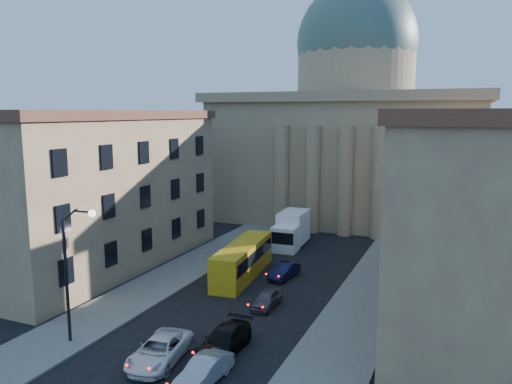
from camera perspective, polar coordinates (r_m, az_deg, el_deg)
sidewalk_left at (r=42.98m, az=-12.11°, el=-10.77°), size 5.00×60.00×0.15m
sidewalk_right at (r=36.50m, az=11.06°, el=-14.41°), size 5.00×60.00×0.15m
church at (r=71.98m, az=11.02°, el=6.82°), size 68.02×28.76×36.60m
building_left at (r=49.41m, az=-17.80°, el=0.39°), size 11.60×26.60×14.70m
building_right at (r=37.57m, az=25.52°, el=-2.71°), size 11.60×26.60×14.70m
street_lamp at (r=33.11m, az=-20.28°, el=-7.70°), size 2.62×0.44×8.83m
car_right_near at (r=28.81m, az=-5.96°, el=-19.67°), size 1.78×4.28×1.38m
car_left_mid at (r=31.18m, az=-10.95°, el=-17.34°), size 3.10×5.56×1.47m
car_right_mid at (r=31.83m, az=-3.67°, el=-16.59°), size 2.13×5.14×1.49m
car_right_far at (r=38.43m, az=1.23°, el=-12.12°), size 1.47×3.66×1.25m
car_right_distant at (r=44.75m, az=3.27°, el=-8.98°), size 1.85×4.10×1.31m
city_bus at (r=44.87m, az=-1.51°, el=-7.65°), size 3.48×10.77×2.98m
box_truck at (r=54.77m, az=4.02°, el=-4.42°), size 2.99×6.87×3.70m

